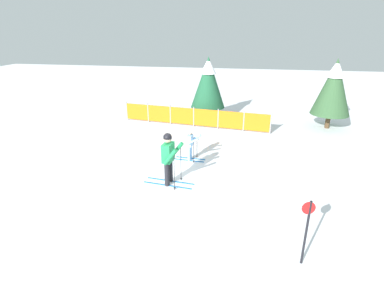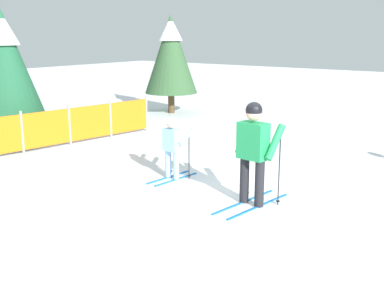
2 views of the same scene
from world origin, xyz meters
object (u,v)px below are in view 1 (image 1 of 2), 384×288
safety_fence (194,117)px  trail_marker (307,226)px  skier_adult (169,154)px  conifer_far (208,82)px  conifer_near (334,86)px  skier_child (190,142)px

safety_fence → trail_marker: (3.93, -9.12, 0.44)m
skier_adult → safety_fence: skier_adult is taller
conifer_far → conifer_near: conifer_near is taller
skier_adult → conifer_near: 9.68m
skier_adult → conifer_far: 7.57m
conifer_far → safety_fence: bearing=-112.2°
conifer_near → conifer_far: bearing=176.4°
skier_child → conifer_far: conifer_far is taller
safety_fence → conifer_near: (6.74, 0.95, 1.62)m
trail_marker → safety_fence: bearing=113.3°
trail_marker → conifer_far: bearing=107.9°
skier_child → safety_fence: size_ratio=0.16×
trail_marker → skier_adult: bearing=141.1°
conifer_far → conifer_near: 6.21m
conifer_near → trail_marker: conifer_near is taller
conifer_near → safety_fence: bearing=-172.0°
conifer_far → trail_marker: 11.05m
skier_adult → conifer_near: bearing=54.3°
conifer_near → trail_marker: size_ratio=2.22×
skier_adult → trail_marker: skier_adult is taller
conifer_far → trail_marker: size_ratio=2.19×
skier_adult → safety_fence: bearing=99.1°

